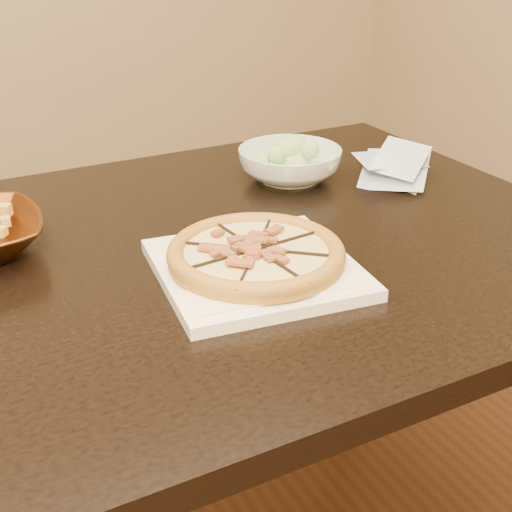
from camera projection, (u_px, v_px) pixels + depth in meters
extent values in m
cube|color=black|center=(160.00, 267.00, 1.10)|extent=(1.45, 0.95, 0.04)
cylinder|color=black|center=(352.00, 285.00, 1.83)|extent=(0.07, 0.07, 0.71)
cube|color=white|center=(256.00, 269.00, 1.03)|extent=(0.30, 0.30, 0.02)
cube|color=white|center=(256.00, 262.00, 1.02)|extent=(0.26, 0.26, 0.00)
cylinder|color=#AC7B29|center=(256.00, 257.00, 1.02)|extent=(0.25, 0.25, 0.01)
torus|color=#AC7B29|center=(256.00, 252.00, 1.02)|extent=(0.26, 0.26, 0.03)
cylinder|color=beige|center=(256.00, 253.00, 1.02)|extent=(0.21, 0.21, 0.01)
cube|color=black|center=(256.00, 250.00, 1.02)|extent=(0.03, 0.25, 0.01)
cube|color=black|center=(256.00, 250.00, 1.02)|extent=(0.20, 0.16, 0.01)
cube|color=black|center=(256.00, 250.00, 1.02)|extent=(0.25, 0.03, 0.01)
cube|color=black|center=(256.00, 250.00, 1.02)|extent=(0.16, 0.20, 0.01)
cube|color=#A7602F|center=(267.00, 245.00, 1.02)|extent=(0.03, 0.02, 0.00)
cube|color=#A7602F|center=(276.00, 239.00, 1.04)|extent=(0.03, 0.02, 0.00)
cube|color=#A7602F|center=(279.00, 232.00, 1.07)|extent=(0.03, 0.02, 0.00)
cube|color=#A7602F|center=(261.00, 241.00, 1.04)|extent=(0.03, 0.03, 0.00)
cube|color=#A7602F|center=(259.00, 234.00, 1.06)|extent=(0.02, 0.03, 0.00)
cube|color=#A7602F|center=(250.00, 227.00, 1.08)|extent=(0.02, 0.03, 0.00)
cube|color=#A7602F|center=(248.00, 239.00, 1.04)|extent=(0.02, 0.03, 0.00)
cube|color=#A7602F|center=(235.00, 234.00, 1.06)|extent=(0.02, 0.03, 0.00)
cube|color=#A7602F|center=(217.00, 232.00, 1.06)|extent=(0.02, 0.03, 0.00)
cube|color=#A7602F|center=(233.00, 242.00, 1.03)|extent=(0.02, 0.03, 0.00)
cube|color=#A7602F|center=(215.00, 242.00, 1.03)|extent=(0.03, 0.03, 0.00)
cube|color=#A7602F|center=(240.00, 247.00, 1.02)|extent=(0.03, 0.02, 0.00)
cube|color=#A7602F|center=(223.00, 250.00, 1.01)|extent=(0.03, 0.02, 0.00)
cube|color=#A7602F|center=(209.00, 255.00, 0.99)|extent=(0.03, 0.02, 0.00)
cube|color=#A7602F|center=(238.00, 253.00, 1.00)|extent=(0.03, 0.02, 0.00)
cube|color=#A7602F|center=(229.00, 260.00, 0.98)|extent=(0.03, 0.02, 0.00)
cube|color=#A7602F|center=(226.00, 269.00, 0.95)|extent=(0.03, 0.02, 0.00)
cube|color=#A7602F|center=(248.00, 259.00, 0.98)|extent=(0.03, 0.03, 0.00)
cube|color=#A7602F|center=(252.00, 267.00, 0.96)|extent=(0.02, 0.03, 0.00)
cube|color=#A7602F|center=(258.00, 254.00, 1.00)|extent=(0.02, 0.03, 0.00)
cube|color=#A7602F|center=(267.00, 261.00, 0.98)|extent=(0.02, 0.03, 0.00)
cube|color=#A7602F|center=(284.00, 266.00, 0.96)|extent=(0.02, 0.03, 0.00)
cube|color=#A7602F|center=(270.00, 254.00, 1.00)|extent=(0.02, 0.03, 0.00)
cube|color=#A7602F|center=(287.00, 256.00, 0.99)|extent=(0.02, 0.03, 0.00)
cube|color=#A7602F|center=(307.00, 255.00, 0.99)|extent=(0.03, 0.03, 0.00)
cube|color=#A7602F|center=(280.00, 249.00, 1.01)|extent=(0.03, 0.02, 0.00)
cube|color=#A7602F|center=(296.00, 245.00, 1.02)|extent=(0.03, 0.02, 0.00)
cube|color=#A7602F|center=(308.00, 239.00, 1.04)|extent=(0.03, 0.02, 0.00)
imported|color=silver|center=(290.00, 164.00, 1.38)|extent=(0.23, 0.23, 0.06)
sphere|color=#A0C665|center=(290.00, 140.00, 1.36)|extent=(0.04, 0.04, 0.04)
sphere|color=#A0C665|center=(295.00, 137.00, 1.37)|extent=(0.04, 0.04, 0.04)
sphere|color=#A0C665|center=(289.00, 134.00, 1.39)|extent=(0.04, 0.04, 0.04)
sphere|color=#A0C665|center=(287.00, 138.00, 1.36)|extent=(0.04, 0.04, 0.04)
sphere|color=#A0C665|center=(276.00, 138.00, 1.37)|extent=(0.04, 0.04, 0.04)
sphere|color=#A0C665|center=(289.00, 140.00, 1.36)|extent=(0.04, 0.04, 0.04)
sphere|color=#A0C665|center=(282.00, 142.00, 1.34)|extent=(0.04, 0.04, 0.04)
sphere|color=#A0C665|center=(286.00, 146.00, 1.32)|extent=(0.04, 0.04, 0.04)
sphere|color=#A0C665|center=(293.00, 142.00, 1.35)|extent=(0.04, 0.04, 0.04)
sphere|color=#A0C665|center=(304.00, 143.00, 1.34)|extent=(0.04, 0.04, 0.04)
sphere|color=#A0C665|center=(293.00, 140.00, 1.36)|extent=(0.04, 0.04, 0.04)
cube|color=#C76309|center=(296.00, 140.00, 1.39)|extent=(0.02, 0.02, 0.01)
cube|color=#C76309|center=(274.00, 145.00, 1.36)|extent=(0.02, 0.02, 0.01)
cube|color=#C76309|center=(301.00, 148.00, 1.34)|extent=(0.02, 0.02, 0.01)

